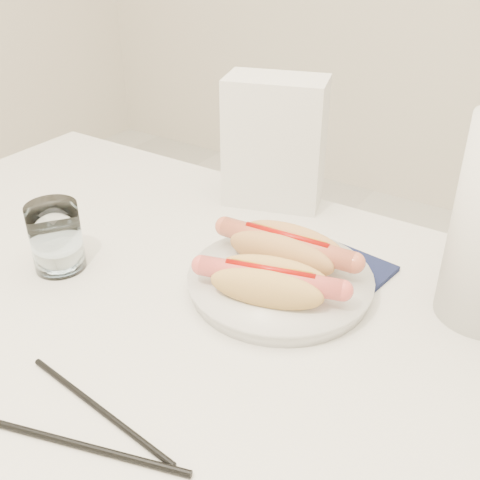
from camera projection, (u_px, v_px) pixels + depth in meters
The scene contains 9 objects.
table at pixel (170, 354), 0.75m from camera, with size 1.20×0.80×0.75m.
plate at pixel (280, 283), 0.77m from camera, with size 0.23×0.23×0.02m, color silver.
hotdog_left at pixel (286, 249), 0.78m from camera, with size 0.19×0.08×0.05m.
hotdog_right at pixel (270, 282), 0.71m from camera, with size 0.18×0.10×0.05m.
water_glass at pixel (56, 237), 0.79m from camera, with size 0.07×0.07×0.10m, color white.
chopstick_near at pixel (99, 408), 0.59m from camera, with size 0.01×0.01×0.22m, color black.
chopstick_far at pixel (74, 443), 0.55m from camera, with size 0.01×0.01×0.24m, color black.
napkin_box at pixel (275, 142), 0.94m from camera, with size 0.16×0.09×0.21m, color silver.
navy_napkin at pixel (333, 271), 0.80m from camera, with size 0.13×0.13×0.01m, color #121839.
Camera 1 is at (0.39, -0.43, 1.20)m, focal length 43.50 mm.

